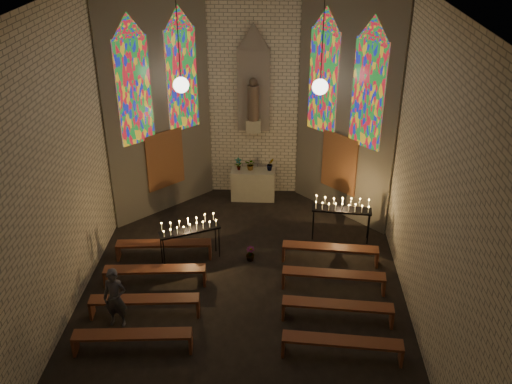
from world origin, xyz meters
TOP-DOWN VIEW (x-y plane):
  - floor at (0.00, 0.00)m, footprint 12.00×12.00m
  - room at (-0.00, 3.37)m, footprint 8.22×12.43m
  - altar at (0.00, 5.45)m, footprint 1.40×0.60m
  - flower_vase_left at (-0.47, 5.49)m, footprint 0.25×0.20m
  - flower_vase_center at (-0.07, 5.50)m, footprint 0.42×0.40m
  - flower_vase_right at (0.55, 5.50)m, footprint 0.28×0.25m
  - aisle_flower_pot at (0.10, 1.88)m, footprint 0.31×0.31m
  - votive_stand_left at (-1.51, 1.83)m, footprint 1.64×1.03m
  - votive_stand_right at (2.62, 3.09)m, footprint 1.70×0.56m
  - pew_left_0 at (-2.25, 1.90)m, footprint 2.58×0.55m
  - pew_right_0 at (2.25, 1.90)m, footprint 2.58×0.55m
  - pew_left_1 at (-2.25, 0.70)m, footprint 2.58×0.55m
  - pew_right_1 at (2.25, 0.70)m, footprint 2.58×0.55m
  - pew_left_2 at (-2.25, -0.50)m, footprint 2.58×0.55m
  - pew_right_2 at (2.25, -0.50)m, footprint 2.58×0.55m
  - pew_left_3 at (-2.25, -1.70)m, footprint 2.58×0.55m
  - pew_right_3 at (2.25, -1.70)m, footprint 2.58×0.55m
  - visitor at (-2.81, -0.84)m, footprint 0.57×0.40m

SIDE VIEW (x-z plane):
  - floor at x=0.00m, z-range 0.00..0.00m
  - aisle_flower_pot at x=0.10m, z-range 0.00..0.42m
  - pew_left_0 at x=-2.25m, z-range 0.15..0.64m
  - pew_right_0 at x=2.25m, z-range 0.15..0.64m
  - pew_left_1 at x=-2.25m, z-range 0.15..0.64m
  - pew_right_1 at x=2.25m, z-range 0.15..0.64m
  - pew_left_2 at x=-2.25m, z-range 0.15..0.64m
  - pew_right_2 at x=2.25m, z-range 0.15..0.64m
  - pew_left_3 at x=-2.25m, z-range 0.15..0.64m
  - pew_right_3 at x=2.25m, z-range 0.15..0.64m
  - altar at x=0.00m, z-range 0.00..1.00m
  - visitor at x=-2.81m, z-range 0.00..1.50m
  - votive_stand_left at x=-1.51m, z-range 0.43..1.62m
  - votive_stand_right at x=2.62m, z-range 0.44..1.66m
  - flower_vase_center at x=-0.07m, z-range 1.00..1.38m
  - flower_vase_left at x=-0.47m, z-range 1.00..1.41m
  - flower_vase_right at x=0.55m, z-range 1.00..1.42m
  - room at x=0.00m, z-range 0.21..7.22m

